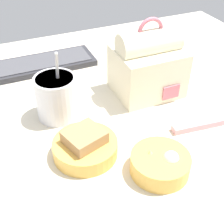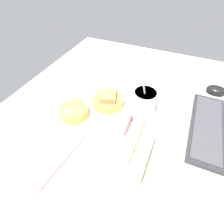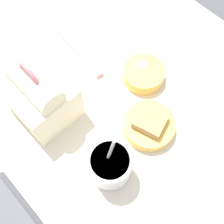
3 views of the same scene
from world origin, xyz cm
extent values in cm
cube|color=beige|center=(0.00, 0.00, 1.00)|extent=(140.00, 110.00, 2.00)
cube|color=#EFE5C1|center=(16.76, 7.70, 8.29)|extent=(17.28, 14.74, 12.57)
cylinder|color=#EFE5C1|center=(16.76, 7.70, 16.47)|extent=(16.41, 6.91, 6.91)
cube|color=#DB707F|center=(19.78, 0.23, 5.46)|extent=(4.84, 0.30, 3.77)
torus|color=#DB707F|center=(16.76, 7.70, 19.58)|extent=(7.05, 1.00, 7.05)
cylinder|color=silver|center=(-8.59, 6.58, 7.39)|extent=(10.12, 10.12, 10.79)
cylinder|color=orange|center=(-8.59, 6.58, 12.49)|extent=(8.91, 8.91, 0.60)
cylinder|color=silver|center=(-7.83, 6.07, 13.95)|extent=(0.70, 3.68, 12.21)
cylinder|color=#EAB24C|center=(-6.99, -9.11, 3.77)|extent=(13.90, 13.90, 3.53)
cube|color=#A87F51|center=(-6.99, -9.11, 5.71)|extent=(9.42, 8.97, 4.94)
cylinder|color=#EAB24C|center=(5.21, -19.60, 4.03)|extent=(12.08, 12.08, 4.05)
ellipsoid|color=white|center=(7.02, -20.51, 5.35)|extent=(3.29, 3.29, 3.86)
cone|color=#F4DB84|center=(3.70, -17.91, 5.14)|extent=(5.46, 5.46, 3.45)
sphere|color=#4C5623|center=(5.60, -23.27, 4.14)|extent=(1.45, 1.45, 1.45)
sphere|color=#4C5623|center=(6.10, -22.57, 4.14)|extent=(1.45, 1.45, 1.45)
sphere|color=#4C5623|center=(6.17, -21.70, 4.14)|extent=(1.45, 1.45, 1.45)
sphere|color=#4C5623|center=(5.77, -20.93, 4.14)|extent=(1.45, 1.45, 1.45)
cube|color=pink|center=(25.80, -11.88, 2.80)|extent=(23.66, 4.95, 1.60)
camera|label=1|loc=(-20.77, -55.68, 50.14)|focal=50.00mm
camera|label=2|loc=(46.65, 15.89, 56.36)|focal=28.00mm
camera|label=3|loc=(-20.92, 17.53, 73.58)|focal=45.00mm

